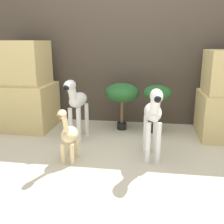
# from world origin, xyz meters

# --- Properties ---
(ground_plane) EXTENTS (14.00, 14.00, 0.00)m
(ground_plane) POSITION_xyz_m (0.00, 0.00, 0.00)
(ground_plane) COLOR beige
(wall_back) EXTENTS (6.40, 0.08, 2.20)m
(wall_back) POSITION_xyz_m (0.00, 1.40, 1.10)
(wall_back) COLOR #473D33
(wall_back) RESTS_ON ground_plane
(rock_pillar_left) EXTENTS (0.70, 0.63, 1.09)m
(rock_pillar_left) POSITION_xyz_m (-1.25, 0.94, 0.50)
(rock_pillar_left) COLOR #D1B775
(rock_pillar_left) RESTS_ON ground_plane
(zebra_right) EXTENTS (0.20, 0.50, 0.71)m
(zebra_right) POSITION_xyz_m (0.36, 0.20, 0.44)
(zebra_right) COLOR white
(zebra_right) RESTS_ON ground_plane
(zebra_left) EXTENTS (0.20, 0.51, 0.71)m
(zebra_left) POSITION_xyz_m (-0.47, 0.60, 0.44)
(zebra_left) COLOR white
(zebra_left) RESTS_ON ground_plane
(giraffe_figurine) EXTENTS (0.15, 0.35, 0.53)m
(giraffe_figurine) POSITION_xyz_m (-0.40, 0.04, 0.27)
(giraffe_figurine) COLOR beige
(giraffe_figurine) RESTS_ON ground_plane
(potted_palm_front) EXTENTS (0.42, 0.42, 0.59)m
(potted_palm_front) POSITION_xyz_m (-0.02, 1.03, 0.46)
(potted_palm_front) COLOR black
(potted_palm_front) RESTS_ON ground_plane
(potted_palm_back) EXTENTS (0.33, 0.33, 0.59)m
(potted_palm_back) POSITION_xyz_m (0.41, 0.96, 0.47)
(potted_palm_back) COLOR black
(potted_palm_back) RESTS_ON ground_plane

